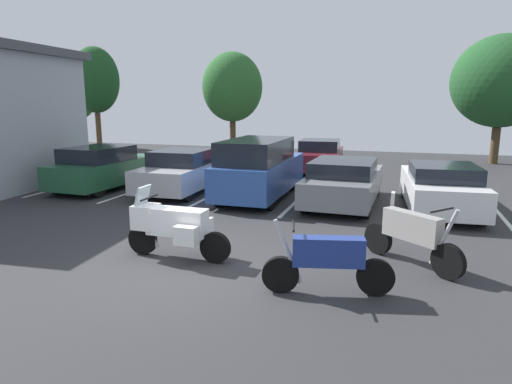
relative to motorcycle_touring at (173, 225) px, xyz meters
name	(u,v)px	position (x,y,z in m)	size (l,w,h in m)	color
ground	(183,271)	(0.44, -0.47, -0.73)	(44.00, 44.00, 0.10)	#2D2D30
motorcycle_touring	(173,225)	(0.00, 0.00, 0.00)	(2.23, 0.93, 1.44)	black
motorcycle_second	(412,235)	(4.53, 0.98, -0.07)	(1.82, 1.55, 1.30)	black
motorcycle_third	(327,260)	(3.20, -0.80, -0.10)	(2.12, 0.74, 1.25)	black
parking_stripes	(255,197)	(-0.24, 6.07, -0.68)	(14.58, 4.78, 0.01)	silver
car_green	(104,168)	(-5.91, 5.91, 0.07)	(2.02, 4.46, 1.53)	#235638
car_silver	(183,172)	(-2.91, 6.21, 0.03)	(1.99, 4.32, 1.46)	#B7B7BC
car_blue	(259,169)	(-0.07, 6.05, 0.28)	(1.83, 4.88, 1.93)	#2D519E
car_grey	(344,182)	(2.66, 5.91, 0.02)	(2.06, 4.60, 1.39)	slate
car_white	(441,187)	(5.40, 5.91, 0.00)	(2.18, 4.64, 1.39)	white
car_far_tan	(259,153)	(-2.05, 12.35, 0.02)	(2.26, 4.82, 1.44)	tan
car_far_maroon	(320,156)	(0.84, 12.21, 0.02)	(2.09, 4.48, 1.43)	maroon
tree_far_left	(76,93)	(-16.91, 18.36, 2.94)	(2.70, 2.70, 5.42)	#4C3823
tree_center_left	(232,87)	(-5.05, 16.88, 3.20)	(3.41, 3.41, 5.84)	#4C3823
tree_left	(501,82)	(8.77, 17.46, 3.37)	(4.72, 4.72, 6.29)	#4C3823
tree_far_right	(95,80)	(-13.59, 16.04, 3.66)	(2.84, 2.84, 6.33)	#4C3823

